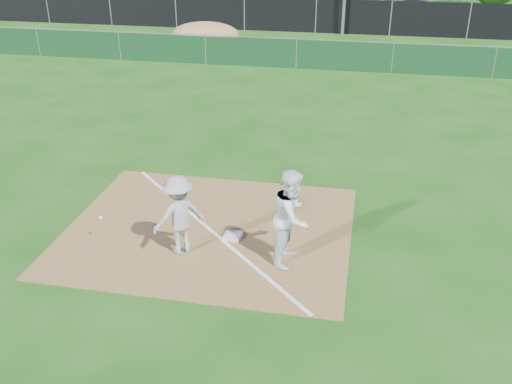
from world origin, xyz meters
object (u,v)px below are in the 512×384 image
(first_base, at_px, (233,236))
(runner, at_px, (292,217))
(car_left, at_px, (243,6))
(play_at_first, at_px, (179,215))
(car_mid, at_px, (306,4))
(car_right, at_px, (422,12))

(first_base, relative_size, runner, 0.18)
(car_left, bearing_deg, play_at_first, 177.82)
(play_at_first, height_order, car_mid, play_at_first)
(car_left, xyz_separation_m, car_mid, (3.78, 1.13, 0.08))
(car_left, relative_size, car_mid, 0.87)
(play_at_first, bearing_deg, first_base, 39.05)
(runner, xyz_separation_m, car_mid, (-2.96, 27.69, -0.16))
(play_at_first, distance_m, car_right, 27.92)
(car_left, relative_size, car_right, 0.96)
(car_mid, bearing_deg, car_right, -111.29)
(first_base, height_order, car_mid, car_mid)
(car_left, distance_m, car_mid, 3.95)
(car_right, bearing_deg, car_left, 106.24)
(runner, relative_size, car_right, 0.44)
(car_right, bearing_deg, car_mid, 98.48)
(play_at_first, height_order, car_right, play_at_first)
(car_left, distance_m, car_right, 10.77)
(car_right, bearing_deg, first_base, -177.94)
(play_at_first, xyz_separation_m, car_left, (-4.57, 26.69, -0.11))
(play_at_first, height_order, runner, runner)
(first_base, relative_size, car_mid, 0.07)
(play_at_first, xyz_separation_m, car_right, (6.19, 27.23, -0.19))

